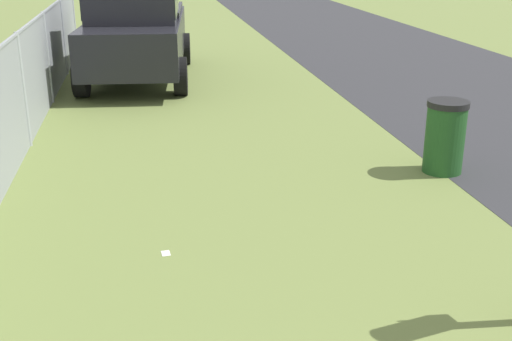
{
  "coord_description": "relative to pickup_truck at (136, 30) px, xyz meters",
  "views": [
    {
      "loc": [
        0.55,
        1.91,
        2.94
      ],
      "look_at": [
        5.64,
        1.02,
        1.07
      ],
      "focal_mm": 44.96,
      "sensor_mm": 36.0,
      "label": 1
    }
  ],
  "objects": [
    {
      "name": "pickup_truck",
      "position": [
        0.0,
        0.0,
        0.0
      ],
      "size": [
        5.32,
        2.58,
        2.09
      ],
      "rotation": [
        0.0,
        0.0,
        3.05
      ],
      "color": "black",
      "rests_on": "ground"
    },
    {
      "name": "trash_bin",
      "position": [
        -6.72,
        -3.98,
        -0.61
      ],
      "size": [
        0.54,
        0.54,
        0.97
      ],
      "color": "#1E4C1E",
      "rests_on": "ground"
    },
    {
      "name": "fence_section",
      "position": [
        -5.96,
        1.65,
        -0.18
      ],
      "size": [
        19.43,
        0.07,
        1.7
      ],
      "color": "#9EA3A8",
      "rests_on": "ground"
    },
    {
      "name": "litter_wrapper_midfield_b",
      "position": [
        -8.49,
        -0.23,
        -1.1
      ],
      "size": [
        0.13,
        0.09,
        0.01
      ],
      "primitive_type": "cube",
      "rotation": [
        0.0,
        0.0,
        0.09
      ],
      "color": "silver",
      "rests_on": "ground"
    }
  ]
}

